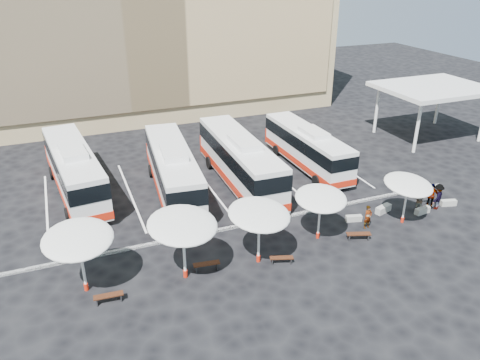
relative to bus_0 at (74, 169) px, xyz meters
name	(u,v)px	position (x,y,z in m)	size (l,w,h in m)	color
ground	(243,230)	(9.71, -9.77, -2.05)	(120.00, 120.00, 0.00)	black
service_canopy	(433,89)	(33.71, 0.23, 2.82)	(10.00, 8.00, 5.20)	white
curb_divider	(240,226)	(9.71, -9.27, -1.97)	(34.00, 0.25, 0.15)	black
bay_lines	(205,182)	(9.71, -1.77, -2.04)	(24.15, 12.00, 0.01)	white
bus_0	(74,169)	(0.00, 0.00, 0.00)	(3.94, 12.84, 4.01)	white
bus_1	(173,169)	(6.86, -2.85, 0.00)	(3.88, 12.83, 4.01)	white
bus_2	(240,159)	(12.16, -3.05, 0.06)	(3.29, 13.09, 4.13)	white
bus_3	(307,146)	(18.75, -1.97, -0.20)	(2.75, 11.44, 3.62)	white
sunshade_0	(78,239)	(-0.48, -12.35, 1.19)	(3.65, 3.70, 3.81)	white
sunshade_1	(183,225)	(4.82, -13.21, 1.33)	(4.88, 4.91, 3.97)	white
sunshade_2	(259,215)	(9.24, -13.37, 1.14)	(4.63, 4.66, 3.75)	white
sunshade_3	(321,198)	(13.84, -12.41, 0.81)	(3.88, 3.91, 3.37)	white
sunshade_4	(408,185)	(20.21, -12.82, 0.79)	(3.82, 3.85, 3.34)	white
wood_bench_0	(109,297)	(0.53, -13.82, -1.69)	(1.54, 0.51, 0.47)	black
wood_bench_1	(207,265)	(6.13, -13.05, -1.69)	(1.57, 0.59, 0.47)	black
wood_bench_2	(281,259)	(10.43, -14.05, -1.72)	(1.42, 0.80, 0.42)	black
wood_bench_3	(359,235)	(16.13, -13.57, -1.69)	(1.59, 0.90, 0.47)	black
conc_bench_0	(354,218)	(17.23, -11.44, -1.84)	(1.09, 0.36, 0.41)	gray
conc_bench_1	(383,209)	(19.89, -11.17, -1.80)	(1.32, 0.44, 0.50)	gray
conc_bench_2	(422,211)	(22.33, -12.34, -1.83)	(1.18, 0.39, 0.44)	gray
conc_bench_3	(448,203)	(24.92, -12.10, -1.84)	(1.13, 0.38, 0.43)	gray
passenger_0	(368,217)	(17.53, -12.51, -1.23)	(0.60, 0.39, 1.63)	black
passenger_1	(419,200)	(22.39, -11.84, -1.20)	(0.82, 0.64, 1.69)	black
passenger_2	(431,196)	(23.42, -11.80, -1.11)	(1.10, 0.46, 1.88)	black
passenger_3	(437,197)	(23.71, -12.13, -1.09)	(1.24, 0.71, 1.92)	black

